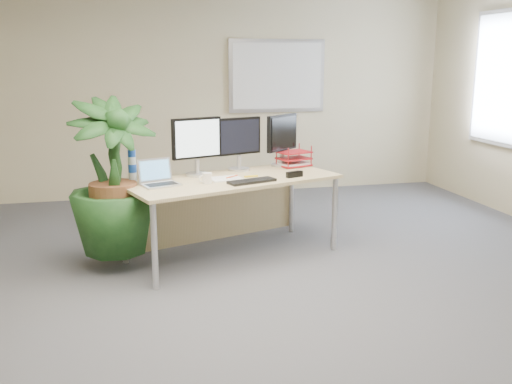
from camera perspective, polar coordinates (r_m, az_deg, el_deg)
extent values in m
plane|color=#45454A|center=(3.96, 0.23, -13.28)|extent=(8.00, 8.00, 0.00)
cube|color=tan|center=(7.50, -6.97, 9.87)|extent=(7.00, 0.04, 2.70)
cube|color=silver|center=(7.69, 2.12, 11.52)|extent=(1.30, 0.03, 0.95)
cube|color=white|center=(7.67, 2.16, 11.51)|extent=(1.20, 0.01, 0.85)
cube|color=silver|center=(7.18, 23.98, 10.32)|extent=(0.03, 1.30, 1.55)
cube|color=silver|center=(7.17, 23.85, 10.33)|extent=(0.01, 1.20, 1.45)
cube|color=tan|center=(5.08, -2.37, 1.21)|extent=(2.05, 1.37, 0.03)
cube|color=tan|center=(5.48, -4.25, -1.85)|extent=(1.71, 0.60, 0.58)
cylinder|color=#BABABF|center=(4.49, -10.13, -5.38)|extent=(0.05, 0.05, 0.70)
cylinder|color=#BABABF|center=(5.39, 7.86, -2.20)|extent=(0.05, 0.05, 0.70)
cylinder|color=#BABABF|center=(5.12, -13.07, -3.22)|extent=(0.05, 0.05, 0.70)
cylinder|color=#BABABF|center=(5.92, 3.55, -0.71)|extent=(0.05, 0.05, 0.70)
imported|color=#153A16|center=(4.92, -14.13, 0.86)|extent=(1.11, 1.11, 1.50)
cylinder|color=#BABABF|center=(5.22, -5.88, 1.77)|extent=(0.21, 0.21, 0.02)
cylinder|color=#BABABF|center=(5.21, -5.90, 2.58)|extent=(0.04, 0.04, 0.13)
cube|color=black|center=(5.17, -5.97, 5.39)|extent=(0.46, 0.19, 0.37)
cube|color=white|center=(5.14, -5.83, 5.36)|extent=(0.41, 0.14, 0.32)
cylinder|color=#BABABF|center=(5.45, -1.71, 2.30)|extent=(0.21, 0.21, 0.02)
cylinder|color=#BABABF|center=(5.43, -1.71, 3.04)|extent=(0.04, 0.04, 0.12)
cube|color=black|center=(5.40, -1.73, 5.61)|extent=(0.44, 0.18, 0.35)
cube|color=black|center=(5.37, -1.59, 5.58)|extent=(0.39, 0.14, 0.31)
cylinder|color=#BABABF|center=(5.68, 2.59, 2.73)|extent=(0.21, 0.21, 0.02)
cylinder|color=#BABABF|center=(5.66, 2.59, 3.45)|extent=(0.04, 0.04, 0.12)
cube|color=black|center=(5.63, 2.62, 5.95)|extent=(0.38, 0.32, 0.35)
cube|color=black|center=(5.61, 2.84, 5.93)|extent=(0.32, 0.27, 0.31)
cube|color=silver|center=(4.83, -9.47, 0.71)|extent=(0.35, 0.29, 0.02)
cube|color=black|center=(4.82, -9.43, 0.79)|extent=(0.28, 0.21, 0.00)
cube|color=silver|center=(4.93, -10.11, 2.20)|extent=(0.30, 0.15, 0.20)
cube|color=#569BDD|center=(4.92, -10.07, 2.19)|extent=(0.26, 0.12, 0.16)
cube|color=black|center=(4.90, -0.42, 1.09)|extent=(0.45, 0.27, 0.02)
cylinder|color=white|center=(4.87, -4.92, 1.39)|extent=(0.08, 0.08, 0.09)
torus|color=white|center=(4.86, -5.46, 1.36)|extent=(0.06, 0.03, 0.06)
cube|color=white|center=(5.03, -3.11, 1.34)|extent=(0.32, 0.26, 0.01)
cylinder|color=#E34C19|center=(5.06, -2.42, 1.55)|extent=(0.12, 0.11, 0.01)
cylinder|color=yellow|center=(5.12, -0.50, 1.59)|extent=(0.13, 0.03, 0.02)
cylinder|color=silver|center=(5.01, -12.25, 2.23)|extent=(0.07, 0.07, 0.22)
cylinder|color=blue|center=(4.99, -12.33, 3.81)|extent=(0.07, 0.07, 0.06)
cylinder|color=blue|center=(5.01, -12.25, 2.34)|extent=(0.07, 0.07, 0.07)
cube|color=#A21419|center=(5.66, 3.79, 2.73)|extent=(0.36, 0.32, 0.01)
cube|color=#A21419|center=(5.65, 3.80, 3.37)|extent=(0.36, 0.32, 0.01)
cube|color=#A21419|center=(5.64, 3.81, 4.01)|extent=(0.36, 0.32, 0.01)
cube|color=white|center=(5.66, 3.79, 2.86)|extent=(0.33, 0.28, 0.02)
cube|color=black|center=(5.13, 3.87, 1.78)|extent=(0.17, 0.09, 0.05)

